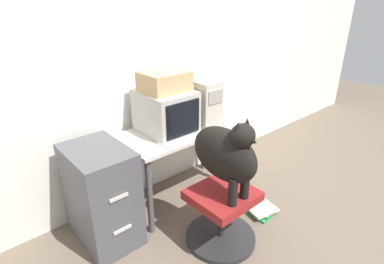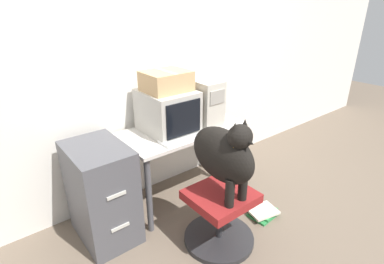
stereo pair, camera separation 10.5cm
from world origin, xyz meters
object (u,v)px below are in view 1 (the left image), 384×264
dog (226,154)px  cardboard_box (165,81)px  filing_cabinet (102,196)px  keyboard (184,138)px  book_stack_floor (263,210)px  crt_monitor (166,112)px  pc_tower (196,101)px  office_chair (221,216)px

dog → cardboard_box: (0.02, 0.73, 0.38)m
filing_cabinet → keyboard: bearing=-12.2°
dog → cardboard_box: cardboard_box is taller
cardboard_box → book_stack_floor: size_ratio=1.28×
keyboard → dog: dog is taller
crt_monitor → pc_tower: 0.34m
crt_monitor → pc_tower: pc_tower is taller
book_stack_floor → pc_tower: bearing=102.9°
keyboard → filing_cabinet: bearing=167.8°
keyboard → dog: size_ratio=0.71×
filing_cabinet → cardboard_box: (0.69, 0.08, 0.76)m
crt_monitor → keyboard: 0.28m
dog → book_stack_floor: bearing=-1.4°
crt_monitor → book_stack_floor: crt_monitor is taller
filing_cabinet → cardboard_box: cardboard_box is taller
cardboard_box → filing_cabinet: bearing=-173.3°
cardboard_box → dog: bearing=-91.5°
dog → keyboard: bearing=86.7°
pc_tower → filing_cabinet: size_ratio=0.64×
crt_monitor → filing_cabinet: size_ratio=0.59×
crt_monitor → dog: 0.73m
office_chair → cardboard_box: cardboard_box is taller
pc_tower → office_chair: 1.05m
dog → filing_cabinet: size_ratio=0.78×
crt_monitor → book_stack_floor: bearing=-55.6°
keyboard → book_stack_floor: size_ratio=1.52×
keyboard → dog: 0.50m
keyboard → office_chair: bearing=-93.4°
office_chair → cardboard_box: 1.17m
book_stack_floor → keyboard: bearing=134.3°
dog → filing_cabinet: dog is taller
keyboard → office_chair: (-0.03, -0.48, -0.50)m
office_chair → filing_cabinet: size_ratio=0.70×
book_stack_floor → office_chair: bearing=177.0°
keyboard → filing_cabinet: filing_cabinet is taller
office_chair → dog: size_ratio=0.90×
office_chair → book_stack_floor: size_ratio=1.93×
cardboard_box → book_stack_floor: 1.44m
crt_monitor → keyboard: (0.01, -0.23, -0.17)m
dog → crt_monitor: bearing=88.5°
filing_cabinet → cardboard_box: size_ratio=2.17×
crt_monitor → keyboard: size_ratio=1.07×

